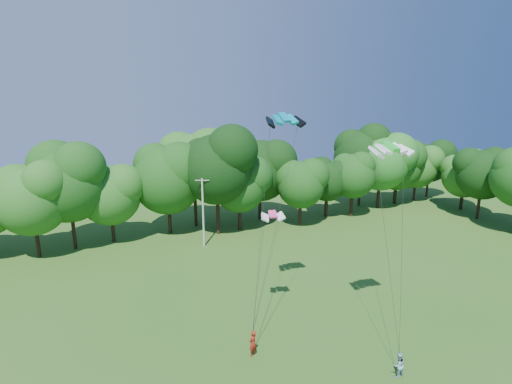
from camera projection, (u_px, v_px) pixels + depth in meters
name	position (u px, v px, depth m)	size (l,w,h in m)	color
utility_pole	(203.00, 212.00, 47.68)	(1.57, 0.76, 8.44)	beige
kite_flyer_left	(253.00, 343.00, 28.14)	(0.70, 0.46, 1.92)	#A62215
kite_flyer_right	(398.00, 365.00, 26.05)	(0.83, 0.65, 1.72)	#9FC2DD
kite_teal	(284.00, 117.00, 29.36)	(2.85, 1.25, 0.70)	#05869E
kite_green	(391.00, 146.00, 26.87)	(2.95, 1.34, 0.60)	#20DA2F
kite_pink	(273.00, 214.00, 30.27)	(1.93, 1.21, 0.43)	#FF4690
tree_back_center	(217.00, 166.00, 50.93)	(9.99, 9.99, 14.53)	#322113
tree_back_east	(381.00, 155.00, 63.16)	(9.62, 9.62, 13.99)	#311E13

